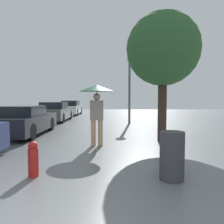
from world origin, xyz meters
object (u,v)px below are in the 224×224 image
Objects in this scene: pedestrian at (97,97)px; trash_bin at (172,156)px; parked_car_second at (24,121)px; parked_car_farthest at (71,108)px; fire_hydrant at (33,159)px; street_lamp at (129,77)px; parked_car_third at (55,112)px; tree at (163,50)px.

trash_bin is (1.54, -2.93, -1.10)m from pedestrian.
parked_car_farthest is (-0.16, 11.67, 0.05)m from parked_car_second.
pedestrian reaches higher than fire_hydrant.
pedestrian is 0.46× the size of parked_car_second.
parked_car_farthest is at bearing 123.11° from street_lamp.
trash_bin is (4.65, -5.06, -0.13)m from parked_car_second.
parked_car_farthest reaches higher than parked_car_third.
parked_car_third reaches higher than parked_car_second.
pedestrian is 0.44× the size of parked_car_farthest.
pedestrian is 14.22m from parked_car_farthest.
fire_hydrant is at bearing -110.72° from pedestrian.
street_lamp is (4.70, 4.22, 2.20)m from parked_car_second.
parked_car_farthest is at bearing 113.07° from tree.
tree is 4.70m from trash_bin.
tree is at bearing -66.93° from parked_car_farthest.
tree reaches higher than parked_car_farthest.
pedestrian is at bearing -34.41° from parked_car_second.
fire_hydrant is (-1.04, -2.75, -1.20)m from pedestrian.
parked_car_third is 4.81× the size of trash_bin.
pedestrian is 0.45× the size of parked_car_third.
parked_car_third is (-0.18, 5.74, 0.03)m from parked_car_second.
pedestrian reaches higher than trash_bin.
fire_hydrant is (-2.58, 0.19, -0.11)m from trash_bin.
parked_car_third is at bearing -90.19° from parked_car_farthest.
tree is 5.58m from street_lamp.
tree is at bearing 20.13° from pedestrian.
pedestrian is 3.17m from fire_hydrant.
parked_car_farthest reaches higher than parked_car_second.
parked_car_second is (-3.11, 2.13, -0.96)m from pedestrian.
street_lamp reaches higher than parked_car_third.
parked_car_second is at bearing 132.59° from trash_bin.
fire_hydrant is (-2.62, -9.10, -2.44)m from street_lamp.
tree reaches higher than parked_car_third.
parked_car_third is 9.33m from tree.
trash_bin is at bearing -62.25° from pedestrian.
parked_car_second is at bearing 145.59° from pedestrian.
trash_bin is at bearing -90.26° from street_lamp.
parked_car_second is 0.95× the size of parked_car_farthest.
parked_car_second is 6.10m from tree.
street_lamp is (1.58, 6.35, 1.24)m from pedestrian.
tree is at bearing 47.34° from fire_hydrant.
parked_car_third is (-3.29, 7.87, -0.93)m from pedestrian.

